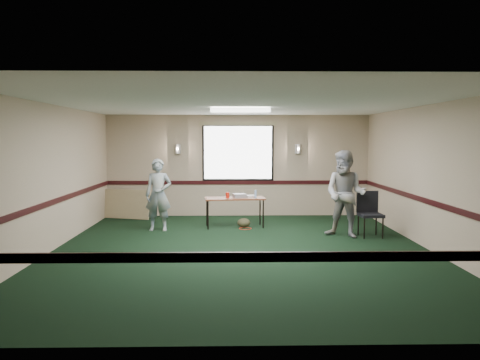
{
  "coord_description": "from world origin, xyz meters",
  "views": [
    {
      "loc": [
        -0.2,
        -8.5,
        2.06
      ],
      "look_at": [
        0.0,
        1.3,
        1.2
      ],
      "focal_mm": 35.0,
      "sensor_mm": 36.0,
      "label": 1
    }
  ],
  "objects_px": {
    "conference_chair": "(369,210)",
    "person_left": "(158,195)",
    "folding_table": "(235,200)",
    "projector": "(239,196)",
    "person_right": "(345,194)"
  },
  "relations": [
    {
      "from": "folding_table",
      "to": "person_right",
      "type": "bearing_deg",
      "value": -32.63
    },
    {
      "from": "person_right",
      "to": "projector",
      "type": "bearing_deg",
      "value": -176.22
    },
    {
      "from": "folding_table",
      "to": "projector",
      "type": "xyz_separation_m",
      "value": [
        0.11,
        -0.0,
        0.1
      ]
    },
    {
      "from": "projector",
      "to": "folding_table",
      "type": "bearing_deg",
      "value": 163.17
    },
    {
      "from": "projector",
      "to": "conference_chair",
      "type": "relative_size",
      "value": 0.3
    },
    {
      "from": "projector",
      "to": "person_left",
      "type": "xyz_separation_m",
      "value": [
        -1.83,
        -0.36,
        0.07
      ]
    },
    {
      "from": "conference_chair",
      "to": "person_left",
      "type": "height_order",
      "value": "person_left"
    },
    {
      "from": "conference_chair",
      "to": "person_left",
      "type": "distance_m",
      "value": 4.63
    },
    {
      "from": "folding_table",
      "to": "conference_chair",
      "type": "bearing_deg",
      "value": -26.33
    },
    {
      "from": "person_left",
      "to": "folding_table",
      "type": "bearing_deg",
      "value": 14.71
    },
    {
      "from": "folding_table",
      "to": "projector",
      "type": "relative_size",
      "value": 5.08
    },
    {
      "from": "folding_table",
      "to": "person_left",
      "type": "distance_m",
      "value": 1.77
    },
    {
      "from": "projector",
      "to": "conference_chair",
      "type": "xyz_separation_m",
      "value": [
        2.74,
        -1.06,
        -0.19
      ]
    },
    {
      "from": "folding_table",
      "to": "projector",
      "type": "distance_m",
      "value": 0.15
    },
    {
      "from": "folding_table",
      "to": "person_left",
      "type": "relative_size",
      "value": 0.89
    }
  ]
}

